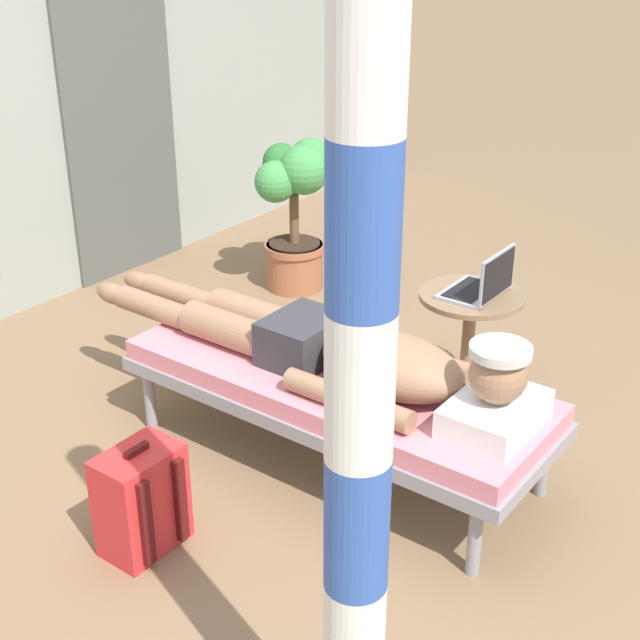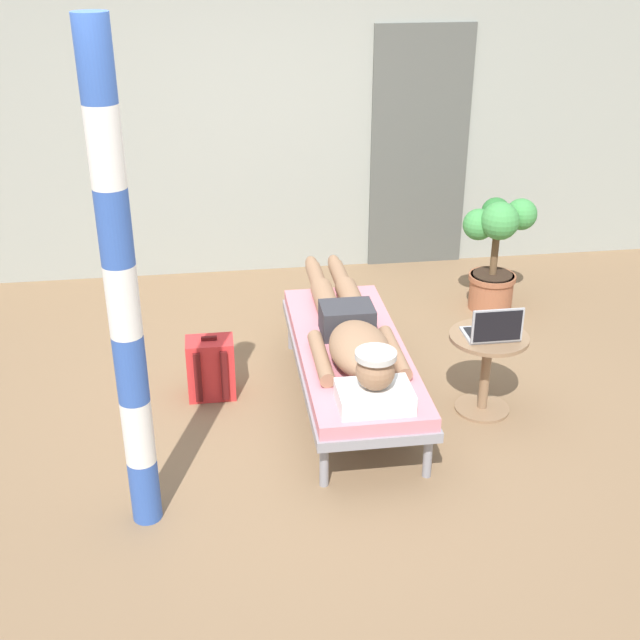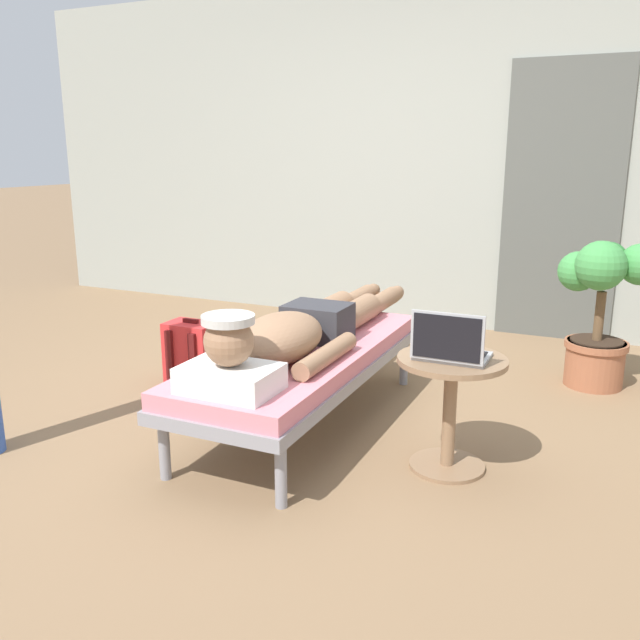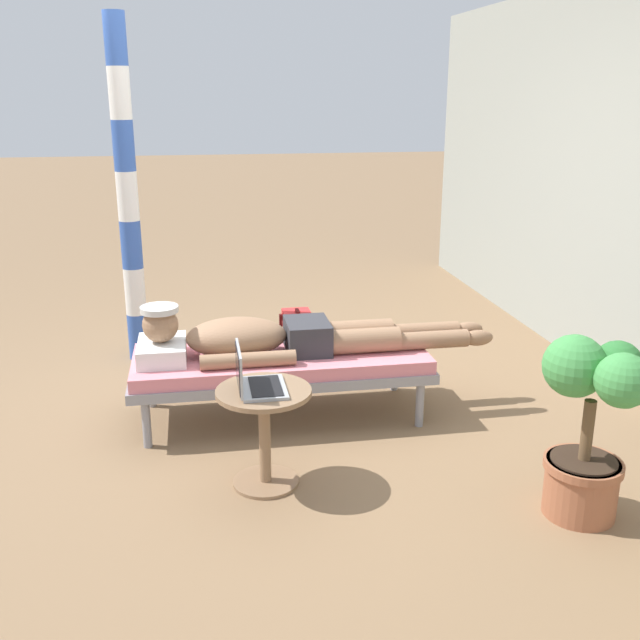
{
  "view_description": "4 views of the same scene",
  "coord_description": "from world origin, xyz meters",
  "px_view_note": "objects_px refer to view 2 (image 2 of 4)",
  "views": [
    {
      "loc": [
        -2.34,
        -1.74,
        2.14
      ],
      "look_at": [
        0.4,
        0.29,
        0.51
      ],
      "focal_mm": 49.66,
      "sensor_mm": 36.0,
      "label": 1
    },
    {
      "loc": [
        -0.6,
        -4.29,
        2.76
      ],
      "look_at": [
        0.01,
        0.01,
        0.64
      ],
      "focal_mm": 45.9,
      "sensor_mm": 36.0,
      "label": 2
    },
    {
      "loc": [
        1.66,
        -2.86,
        1.4
      ],
      "look_at": [
        0.18,
        0.36,
        0.49
      ],
      "focal_mm": 37.42,
      "sensor_mm": 36.0,
      "label": 3
    },
    {
      "loc": [
        4.38,
        -0.41,
        1.93
      ],
      "look_at": [
        0.13,
        0.33,
        0.59
      ],
      "focal_mm": 41.05,
      "sensor_mm": 36.0,
      "label": 4
    }
  ],
  "objects_px": {
    "porch_post": "(123,301)",
    "side_table": "(487,360)",
    "lounge_chair": "(351,356)",
    "person_reclining": "(353,333)",
    "backpack": "(211,368)",
    "laptop": "(493,330)",
    "potted_plant": "(496,246)"
  },
  "relations": [
    {
      "from": "backpack",
      "to": "potted_plant",
      "type": "relative_size",
      "value": 0.47
    },
    {
      "from": "laptop",
      "to": "backpack",
      "type": "distance_m",
      "value": 1.78
    },
    {
      "from": "lounge_chair",
      "to": "backpack",
      "type": "bearing_deg",
      "value": 164.91
    },
    {
      "from": "porch_post",
      "to": "side_table",
      "type": "bearing_deg",
      "value": 20.34
    },
    {
      "from": "laptop",
      "to": "side_table",
      "type": "bearing_deg",
      "value": 90.0
    },
    {
      "from": "laptop",
      "to": "backpack",
      "type": "xyz_separation_m",
      "value": [
        -1.67,
        0.47,
        -0.39
      ]
    },
    {
      "from": "lounge_chair",
      "to": "porch_post",
      "type": "relative_size",
      "value": 0.74
    },
    {
      "from": "side_table",
      "to": "porch_post",
      "type": "height_order",
      "value": "porch_post"
    },
    {
      "from": "side_table",
      "to": "backpack",
      "type": "distance_m",
      "value": 1.73
    },
    {
      "from": "potted_plant",
      "to": "porch_post",
      "type": "height_order",
      "value": "porch_post"
    },
    {
      "from": "side_table",
      "to": "potted_plant",
      "type": "xyz_separation_m",
      "value": [
        0.54,
        1.44,
        0.16
      ]
    },
    {
      "from": "backpack",
      "to": "porch_post",
      "type": "distance_m",
      "value": 1.6
    },
    {
      "from": "lounge_chair",
      "to": "potted_plant",
      "type": "distance_m",
      "value": 1.86
    },
    {
      "from": "laptop",
      "to": "porch_post",
      "type": "relative_size",
      "value": 0.13
    },
    {
      "from": "lounge_chair",
      "to": "potted_plant",
      "type": "height_order",
      "value": "potted_plant"
    },
    {
      "from": "lounge_chair",
      "to": "side_table",
      "type": "relative_size",
      "value": 3.45
    },
    {
      "from": "potted_plant",
      "to": "porch_post",
      "type": "bearing_deg",
      "value": -139.51
    },
    {
      "from": "person_reclining",
      "to": "backpack",
      "type": "bearing_deg",
      "value": 162.84
    },
    {
      "from": "potted_plant",
      "to": "porch_post",
      "type": "relative_size",
      "value": 0.37
    },
    {
      "from": "backpack",
      "to": "lounge_chair",
      "type": "bearing_deg",
      "value": -15.09
    },
    {
      "from": "person_reclining",
      "to": "backpack",
      "type": "height_order",
      "value": "person_reclining"
    },
    {
      "from": "lounge_chair",
      "to": "potted_plant",
      "type": "xyz_separation_m",
      "value": [
        1.35,
        1.26,
        0.17
      ]
    },
    {
      "from": "lounge_chair",
      "to": "person_reclining",
      "type": "bearing_deg",
      "value": -90.0
    },
    {
      "from": "laptop",
      "to": "backpack",
      "type": "relative_size",
      "value": 0.73
    },
    {
      "from": "person_reclining",
      "to": "potted_plant",
      "type": "distance_m",
      "value": 1.87
    },
    {
      "from": "porch_post",
      "to": "backpack",
      "type": "bearing_deg",
      "value": 72.94
    },
    {
      "from": "lounge_chair",
      "to": "potted_plant",
      "type": "relative_size",
      "value": 2.01
    },
    {
      "from": "person_reclining",
      "to": "porch_post",
      "type": "distance_m",
      "value": 1.68
    },
    {
      "from": "laptop",
      "to": "potted_plant",
      "type": "bearing_deg",
      "value": 70.1
    },
    {
      "from": "backpack",
      "to": "porch_post",
      "type": "height_order",
      "value": "porch_post"
    },
    {
      "from": "potted_plant",
      "to": "porch_post",
      "type": "distance_m",
      "value": 3.46
    },
    {
      "from": "backpack",
      "to": "porch_post",
      "type": "xyz_separation_m",
      "value": [
        -0.36,
        -1.17,
        1.03
      ]
    }
  ]
}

